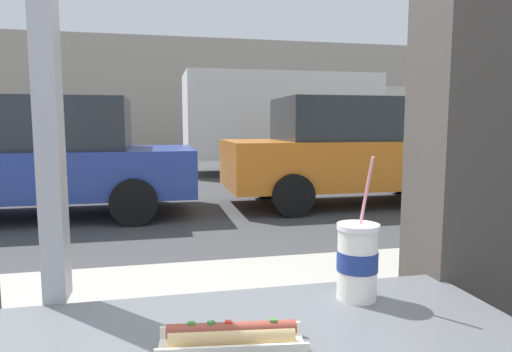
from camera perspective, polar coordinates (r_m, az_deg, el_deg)
ground_plane at (r=9.11m, az=-13.81°, el=-2.19°), size 60.00×60.00×0.00m
sidewalk_strip at (r=2.93m, az=-16.72°, el=-20.26°), size 16.00×2.80×0.13m
building_facade_far at (r=23.88m, az=-13.22°, el=10.01°), size 28.00×1.20×5.66m
soda_cup_right at (r=1.08m, az=12.69°, el=-10.33°), size 0.10×0.10×0.33m
hotdog_tray_far at (r=0.86m, az=-3.07°, el=-19.68°), size 0.27×0.12×0.05m
parked_car_blue at (r=7.34m, az=-25.70°, el=2.14°), size 4.55×2.05×1.74m
parked_car_orange at (r=7.86m, az=12.21°, el=3.08°), size 4.44×1.89×1.79m
box_truck at (r=12.83m, az=6.41°, el=7.24°), size 6.94×2.44×2.70m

